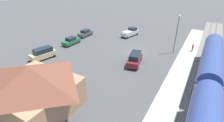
{
  "coord_description": "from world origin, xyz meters",
  "views": [
    {
      "loc": [
        -12.37,
        31.8,
        15.06
      ],
      "look_at": [
        1.22,
        7.99,
        1.0
      ],
      "focal_mm": 27.47,
      "sensor_mm": 36.0,
      "label": 1
    }
  ],
  "objects_px": {
    "pickup_silver": "(130,32)",
    "light_pole_near_platform": "(177,30)",
    "suv_maroon": "(135,59)",
    "station_building": "(33,87)",
    "suv_tan": "(43,53)",
    "sedan_green": "(71,41)",
    "sedan_charcoal": "(85,33)",
    "pedestrian_on_platform": "(193,47)"
  },
  "relations": [
    {
      "from": "pickup_silver",
      "to": "light_pole_near_platform",
      "type": "xyz_separation_m",
      "value": [
        -12.5,
        5.66,
        3.98
      ]
    },
    {
      "from": "suv_maroon",
      "to": "light_pole_near_platform",
      "type": "xyz_separation_m",
      "value": [
        -5.09,
        -8.79,
        3.86
      ]
    },
    {
      "from": "station_building",
      "to": "light_pole_near_platform",
      "type": "xyz_separation_m",
      "value": [
        -11.2,
        -25.42,
        1.96
      ]
    },
    {
      "from": "station_building",
      "to": "light_pole_near_platform",
      "type": "height_order",
      "value": "light_pole_near_platform"
    },
    {
      "from": "pickup_silver",
      "to": "suv_maroon",
      "type": "bearing_deg",
      "value": 117.16
    },
    {
      "from": "suv_maroon",
      "to": "suv_tan",
      "type": "height_order",
      "value": "same"
    },
    {
      "from": "sedan_green",
      "to": "light_pole_near_platform",
      "type": "height_order",
      "value": "light_pole_near_platform"
    },
    {
      "from": "sedan_green",
      "to": "sedan_charcoal",
      "type": "bearing_deg",
      "value": -83.11
    },
    {
      "from": "pickup_silver",
      "to": "light_pole_near_platform",
      "type": "bearing_deg",
      "value": 155.65
    },
    {
      "from": "suv_maroon",
      "to": "sedan_charcoal",
      "type": "relative_size",
      "value": 1.15
    },
    {
      "from": "pedestrian_on_platform",
      "to": "sedan_green",
      "type": "relative_size",
      "value": 0.37
    },
    {
      "from": "suv_maroon",
      "to": "light_pole_near_platform",
      "type": "height_order",
      "value": "light_pole_near_platform"
    },
    {
      "from": "suv_maroon",
      "to": "pickup_silver",
      "type": "distance_m",
      "value": 16.23
    },
    {
      "from": "pedestrian_on_platform",
      "to": "suv_tan",
      "type": "bearing_deg",
      "value": 35.13
    },
    {
      "from": "station_building",
      "to": "sedan_charcoal",
      "type": "bearing_deg",
      "value": -64.95
    },
    {
      "from": "sedan_green",
      "to": "light_pole_near_platform",
      "type": "relative_size",
      "value": 0.58
    },
    {
      "from": "pedestrian_on_platform",
      "to": "pickup_silver",
      "type": "bearing_deg",
      "value": -12.48
    },
    {
      "from": "sedan_green",
      "to": "suv_tan",
      "type": "height_order",
      "value": "suv_tan"
    },
    {
      "from": "station_building",
      "to": "suv_tan",
      "type": "bearing_deg",
      "value": -43.54
    },
    {
      "from": "station_building",
      "to": "sedan_green",
      "type": "bearing_deg",
      "value": -59.54
    },
    {
      "from": "pedestrian_on_platform",
      "to": "suv_tan",
      "type": "relative_size",
      "value": 0.33
    },
    {
      "from": "pickup_silver",
      "to": "sedan_charcoal",
      "type": "height_order",
      "value": "pickup_silver"
    },
    {
      "from": "pickup_silver",
      "to": "station_building",
      "type": "bearing_deg",
      "value": 92.4
    },
    {
      "from": "pedestrian_on_platform",
      "to": "suv_tan",
      "type": "xyz_separation_m",
      "value": [
        25.05,
        17.63,
        -0.13
      ]
    },
    {
      "from": "sedan_green",
      "to": "light_pole_near_platform",
      "type": "xyz_separation_m",
      "value": [
        -22.1,
        -6.88,
        4.13
      ]
    },
    {
      "from": "suv_tan",
      "to": "light_pole_near_platform",
      "type": "xyz_separation_m",
      "value": [
        -21.65,
        -15.49,
        3.86
      ]
    },
    {
      "from": "sedan_green",
      "to": "pickup_silver",
      "type": "xyz_separation_m",
      "value": [
        -9.6,
        -12.54,
        0.15
      ]
    },
    {
      "from": "station_building",
      "to": "sedan_charcoal",
      "type": "relative_size",
      "value": 2.24
    },
    {
      "from": "suv_maroon",
      "to": "pickup_silver",
      "type": "height_order",
      "value": "suv_maroon"
    },
    {
      "from": "light_pole_near_platform",
      "to": "pickup_silver",
      "type": "bearing_deg",
      "value": -24.35
    },
    {
      "from": "pedestrian_on_platform",
      "to": "sedan_green",
      "type": "bearing_deg",
      "value": 19.47
    },
    {
      "from": "sedan_green",
      "to": "suv_tan",
      "type": "relative_size",
      "value": 0.88
    },
    {
      "from": "pedestrian_on_platform",
      "to": "sedan_charcoal",
      "type": "distance_m",
      "value": 26.42
    },
    {
      "from": "pickup_silver",
      "to": "suv_tan",
      "type": "distance_m",
      "value": 23.04
    },
    {
      "from": "pedestrian_on_platform",
      "to": "pickup_silver",
      "type": "height_order",
      "value": "pickup_silver"
    },
    {
      "from": "suv_maroon",
      "to": "pickup_silver",
      "type": "bearing_deg",
      "value": -62.84
    },
    {
      "from": "suv_maroon",
      "to": "station_building",
      "type": "bearing_deg",
      "value": 69.83
    },
    {
      "from": "station_building",
      "to": "sedan_charcoal",
      "type": "height_order",
      "value": "station_building"
    },
    {
      "from": "suv_tan",
      "to": "sedan_green",
      "type": "bearing_deg",
      "value": -86.95
    },
    {
      "from": "pickup_silver",
      "to": "sedan_charcoal",
      "type": "relative_size",
      "value": 1.26
    },
    {
      "from": "pedestrian_on_platform",
      "to": "suv_maroon",
      "type": "bearing_deg",
      "value": 52.12
    },
    {
      "from": "suv_maroon",
      "to": "sedan_green",
      "type": "xyz_separation_m",
      "value": [
        17.01,
        -1.9,
        -0.27
      ]
    }
  ]
}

